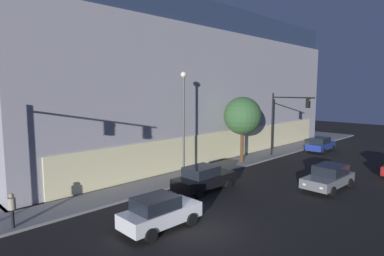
# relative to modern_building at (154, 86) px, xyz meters

# --- Properties ---
(ground_plane) EXTENTS (120.00, 120.00, 0.00)m
(ground_plane) POSITION_rel_modern_building_xyz_m (-13.64, -20.80, -7.33)
(ground_plane) COLOR black
(modern_building) EXTENTS (39.61, 23.89, 14.79)m
(modern_building) POSITION_rel_modern_building_xyz_m (0.00, 0.00, 0.00)
(modern_building) COLOR #4C4C51
(modern_building) RESTS_ON ground
(traffic_light_far_corner) EXTENTS (0.41, 4.55, 6.41)m
(traffic_light_far_corner) POSITION_rel_modern_building_xyz_m (4.41, -15.25, -2.88)
(traffic_light_far_corner) COLOR black
(traffic_light_far_corner) RESTS_ON sidewalk_corner
(street_lamp_sidewalk) EXTENTS (0.44, 0.44, 8.06)m
(street_lamp_sidewalk) POSITION_rel_modern_building_xyz_m (-7.82, -13.53, -2.13)
(street_lamp_sidewalk) COLOR #505050
(street_lamp_sidewalk) RESTS_ON sidewalk_corner
(sidewalk_tree) EXTENTS (3.49, 3.49, 6.09)m
(sidewalk_tree) POSITION_rel_modern_building_xyz_m (-0.37, -13.60, -2.86)
(sidewalk_tree) COLOR #52331E
(sidewalk_tree) RESTS_ON sidewalk_corner
(pedestrian_waiting) EXTENTS (0.36, 0.36, 1.72)m
(pedestrian_waiting) POSITION_rel_modern_building_xyz_m (-20.07, -14.24, -6.15)
(pedestrian_waiting) COLOR black
(pedestrian_waiting) RESTS_ON sidewalk_corner
(car_white) EXTENTS (4.17, 2.03, 1.68)m
(car_white) POSITION_rel_modern_building_xyz_m (-14.87, -19.17, -6.48)
(car_white) COLOR silver
(car_white) RESTS_ON ground
(car_black) EXTENTS (4.78, 2.12, 1.71)m
(car_black) POSITION_rel_modern_building_xyz_m (-8.85, -16.59, -6.48)
(car_black) COLOR black
(car_black) RESTS_ON ground
(car_grey) EXTENTS (4.57, 2.27, 1.63)m
(car_grey) POSITION_rel_modern_building_xyz_m (-2.40, -22.48, -6.50)
(car_grey) COLOR slate
(car_grey) RESTS_ON ground
(car_blue) EXTENTS (4.62, 2.10, 1.60)m
(car_blue) POSITION_rel_modern_building_xyz_m (10.69, -16.35, -6.52)
(car_blue) COLOR navy
(car_blue) RESTS_ON ground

